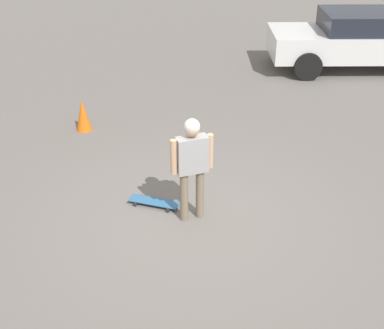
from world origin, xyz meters
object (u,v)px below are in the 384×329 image
Objects in this scene: car_parked_near at (356,39)px; traffic_cone at (83,115)px; skateboard at (154,202)px; person at (192,159)px.

car_parked_near reaches higher than traffic_cone.
skateboard is 8.52m from car_parked_near.
skateboard is (-0.38, 0.60, -0.98)m from person.
car_parked_near is 7.22× the size of traffic_cone.
traffic_cone is (-0.13, 3.31, 0.27)m from skateboard.
person reaches higher than car_parked_near.
car_parked_near is (7.60, 3.78, 0.75)m from skateboard.
person is 4.01m from traffic_cone.
car_parked_near is at bearing 39.31° from person.
skateboard is at bearing 53.24° from car_parked_near.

